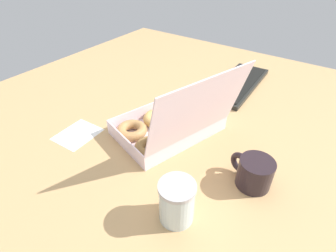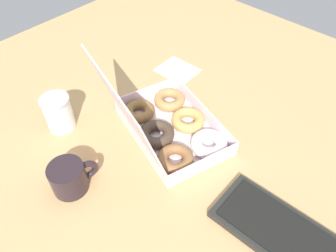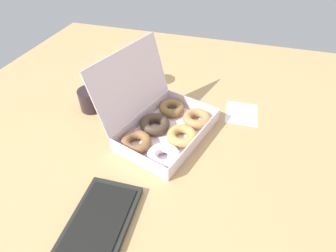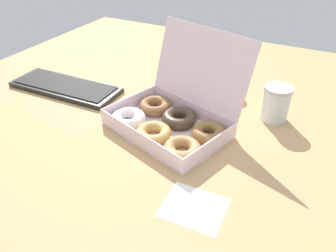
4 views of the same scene
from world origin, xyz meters
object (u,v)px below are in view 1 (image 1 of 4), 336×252
keyboard (238,84)px  glass_jar (177,202)px  coffee_mug (254,172)px  donut_box (171,124)px

keyboard → glass_jar: bearing=11.5°
glass_jar → coffee_mug: bearing=152.1°
donut_box → glass_jar: 34.19cm
coffee_mug → donut_box: bearing=-101.0°
coffee_mug → glass_jar: 23.95cm
coffee_mug → glass_jar: size_ratio=1.13×
donut_box → coffee_mug: bearing=79.0°
keyboard → glass_jar: glass_jar is taller
keyboard → donut_box: bearing=-6.7°
donut_box → coffee_mug: size_ratio=3.24×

